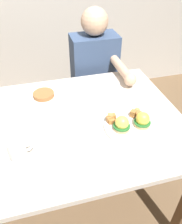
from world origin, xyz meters
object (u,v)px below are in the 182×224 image
side_plate (44,96)px  water_glass_near (3,171)px  dining_table (71,136)px  eggs_benedict_plate (131,124)px  diner_person (96,75)px  coffee_mug (17,148)px  fork (97,159)px

side_plate → water_glass_near: bearing=-111.4°
dining_table → eggs_benedict_plate: size_ratio=4.44×
water_glass_near → diner_person: bearing=54.4°
dining_table → water_glass_near: size_ratio=10.86×
coffee_mug → diner_person: bearing=53.3°
dining_table → side_plate: bearing=112.7°
coffee_mug → side_plate: (0.15, 0.43, -0.04)m
coffee_mug → water_glass_near: water_glass_near is taller
fork → diner_person: diner_person is taller
dining_table → eggs_benedict_plate: eggs_benedict_plate is taller
fork → side_plate: side_plate is taller
fork → diner_person: size_ratio=0.12×
dining_table → coffee_mug: bearing=-146.6°
fork → water_glass_near: bearing=179.6°
eggs_benedict_plate → side_plate: eggs_benedict_plate is taller
coffee_mug → water_glass_near: bearing=-117.1°
eggs_benedict_plate → fork: bearing=-145.1°
eggs_benedict_plate → fork: 0.27m
coffee_mug → side_plate: 0.46m
fork → side_plate: size_ratio=0.69×
eggs_benedict_plate → water_glass_near: size_ratio=2.44×
coffee_mug → fork: coffee_mug is taller
eggs_benedict_plate → diner_person: 0.74m
dining_table → water_glass_near: water_glass_near is taller
fork → water_glass_near: 0.38m
diner_person → side_plate: bearing=-140.7°
eggs_benedict_plate → water_glass_near: water_glass_near is taller
fork → eggs_benedict_plate: bearing=34.9°
diner_person → coffee_mug: bearing=-126.7°
water_glass_near → side_plate: size_ratio=0.55×
dining_table → water_glass_near: 0.45m
fork → dining_table: bearing=103.0°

